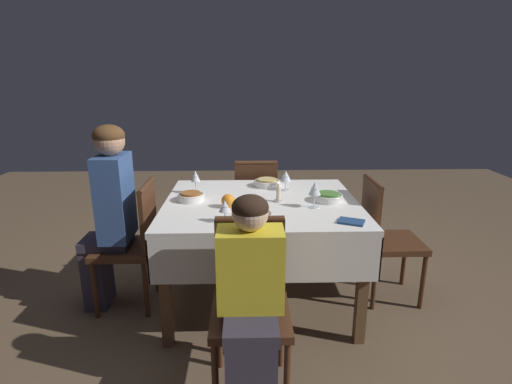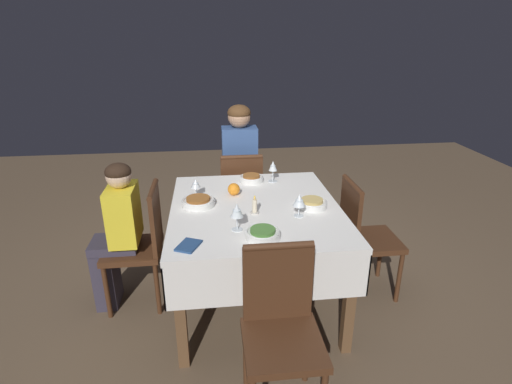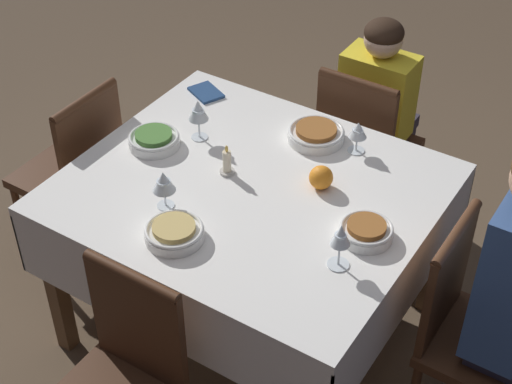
{
  "view_description": "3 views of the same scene",
  "coord_description": "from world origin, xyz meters",
  "px_view_note": "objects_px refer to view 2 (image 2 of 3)",
  "views": [
    {
      "loc": [
        0.1,
        2.5,
        1.52
      ],
      "look_at": [
        0.03,
        -0.06,
        0.77
      ],
      "focal_mm": 28.0,
      "sensor_mm": 36.0,
      "label": 1
    },
    {
      "loc": [
        -2.38,
        0.28,
        1.79
      ],
      "look_at": [
        0.04,
        -0.01,
        0.82
      ],
      "focal_mm": 28.0,
      "sensor_mm": 36.0,
      "label": 2
    },
    {
      "loc": [
        1.18,
        -1.81,
        2.45
      ],
      "look_at": [
        0.09,
        -0.1,
        0.81
      ],
      "focal_mm": 55.0,
      "sensor_mm": 36.0,
      "label": 3
    }
  ],
  "objects_px": {
    "wine_glass_west": "(237,211)",
    "candle_centerpiece": "(255,207)",
    "chair_south": "(363,233)",
    "wine_glass_south": "(299,201)",
    "wine_glass_north": "(196,184)",
    "chair_north": "(142,241)",
    "bowl_north": "(198,202)",
    "bowl_south": "(312,203)",
    "bowl_east": "(251,178)",
    "wine_glass_east": "(273,167)",
    "bowl_west": "(263,233)",
    "chair_west": "(281,324)",
    "napkin_red_folded": "(189,246)",
    "person_child_yellow": "(117,231)",
    "chair_east": "(241,194)",
    "person_adult_denim": "(240,165)",
    "orange_fruit": "(234,189)",
    "dining_table": "(255,219)"
  },
  "relations": [
    {
      "from": "wine_glass_west",
      "to": "candle_centerpiece",
      "type": "relative_size",
      "value": 1.37
    },
    {
      "from": "chair_south",
      "to": "wine_glass_south",
      "type": "xyz_separation_m",
      "value": [
        -0.2,
        0.52,
        0.36
      ]
    },
    {
      "from": "wine_glass_north",
      "to": "wine_glass_south",
      "type": "distance_m",
      "value": 0.75
    },
    {
      "from": "chair_north",
      "to": "bowl_north",
      "type": "distance_m",
      "value": 0.49
    },
    {
      "from": "bowl_south",
      "to": "candle_centerpiece",
      "type": "bearing_deg",
      "value": 97.94
    },
    {
      "from": "bowl_east",
      "to": "wine_glass_north",
      "type": "xyz_separation_m",
      "value": [
        -0.24,
        0.41,
        0.06
      ]
    },
    {
      "from": "wine_glass_east",
      "to": "bowl_west",
      "type": "distance_m",
      "value": 0.91
    },
    {
      "from": "chair_west",
      "to": "napkin_red_folded",
      "type": "distance_m",
      "value": 0.63
    },
    {
      "from": "bowl_north",
      "to": "person_child_yellow",
      "type": "bearing_deg",
      "value": 87.27
    },
    {
      "from": "chair_east",
      "to": "wine_glass_south",
      "type": "height_order",
      "value": "wine_glass_south"
    },
    {
      "from": "person_adult_denim",
      "to": "wine_glass_south",
      "type": "xyz_separation_m",
      "value": [
        -1.17,
        -0.28,
        0.14
      ]
    },
    {
      "from": "wine_glass_east",
      "to": "chair_west",
      "type": "bearing_deg",
      "value": 172.93
    },
    {
      "from": "chair_south",
      "to": "person_adult_denim",
      "type": "bearing_deg",
      "value": 39.24
    },
    {
      "from": "person_adult_denim",
      "to": "napkin_red_folded",
      "type": "xyz_separation_m",
      "value": [
        -1.48,
        0.39,
        0.04
      ]
    },
    {
      "from": "bowl_east",
      "to": "bowl_south",
      "type": "relative_size",
      "value": 0.9
    },
    {
      "from": "chair_south",
      "to": "orange_fruit",
      "type": "xyz_separation_m",
      "value": [
        0.2,
        0.89,
        0.3
      ]
    },
    {
      "from": "person_child_yellow",
      "to": "bowl_east",
      "type": "bearing_deg",
      "value": 111.95
    },
    {
      "from": "chair_north",
      "to": "orange_fruit",
      "type": "distance_m",
      "value": 0.72
    },
    {
      "from": "bowl_south",
      "to": "napkin_red_folded",
      "type": "xyz_separation_m",
      "value": [
        -0.43,
        0.78,
        -0.02
      ]
    },
    {
      "from": "candle_centerpiece",
      "to": "dining_table",
      "type": "bearing_deg",
      "value": -8.63
    },
    {
      "from": "chair_east",
      "to": "orange_fruit",
      "type": "relative_size",
      "value": 10.11
    },
    {
      "from": "person_child_yellow",
      "to": "wine_glass_south",
      "type": "bearing_deg",
      "value": 77.17
    },
    {
      "from": "wine_glass_north",
      "to": "chair_west",
      "type": "bearing_deg",
      "value": -158.81
    },
    {
      "from": "chair_north",
      "to": "chair_south",
      "type": "distance_m",
      "value": 1.54
    },
    {
      "from": "chair_east",
      "to": "napkin_red_folded",
      "type": "xyz_separation_m",
      "value": [
        -1.34,
        0.39,
        0.26
      ]
    },
    {
      "from": "person_child_yellow",
      "to": "chair_north",
      "type": "bearing_deg",
      "value": 90.0
    },
    {
      "from": "wine_glass_south",
      "to": "candle_centerpiece",
      "type": "bearing_deg",
      "value": 74.68
    },
    {
      "from": "person_child_yellow",
      "to": "wine_glass_east",
      "type": "distance_m",
      "value": 1.2
    },
    {
      "from": "chair_north",
      "to": "wine_glass_north",
      "type": "distance_m",
      "value": 0.53
    },
    {
      "from": "wine_glass_north",
      "to": "bowl_west",
      "type": "distance_m",
      "value": 0.76
    },
    {
      "from": "dining_table",
      "to": "bowl_east",
      "type": "bearing_deg",
      "value": -2.97
    },
    {
      "from": "bowl_south",
      "to": "orange_fruit",
      "type": "height_order",
      "value": "orange_fruit"
    },
    {
      "from": "chair_east",
      "to": "orange_fruit",
      "type": "xyz_separation_m",
      "value": [
        -0.64,
        0.1,
        0.3
      ]
    },
    {
      "from": "bowl_north",
      "to": "bowl_south",
      "type": "height_order",
      "value": "same"
    },
    {
      "from": "wine_glass_south",
      "to": "orange_fruit",
      "type": "relative_size",
      "value": 1.69
    },
    {
      "from": "chair_east",
      "to": "wine_glass_north",
      "type": "height_order",
      "value": "chair_east"
    },
    {
      "from": "napkin_red_folded",
      "to": "wine_glass_west",
      "type": "bearing_deg",
      "value": -58.95
    },
    {
      "from": "chair_west",
      "to": "bowl_south",
      "type": "bearing_deg",
      "value": 66.8
    },
    {
      "from": "chair_west",
      "to": "orange_fruit",
      "type": "bearing_deg",
      "value": 98.17
    },
    {
      "from": "bowl_east",
      "to": "candle_centerpiece",
      "type": "bearing_deg",
      "value": 175.94
    },
    {
      "from": "bowl_west",
      "to": "candle_centerpiece",
      "type": "xyz_separation_m",
      "value": [
        0.33,
        0.01,
        0.01
      ]
    },
    {
      "from": "bowl_east",
      "to": "wine_glass_north",
      "type": "bearing_deg",
      "value": 120.71
    },
    {
      "from": "bowl_east",
      "to": "wine_glass_south",
      "type": "distance_m",
      "value": 0.69
    },
    {
      "from": "candle_centerpiece",
      "to": "napkin_red_folded",
      "type": "xyz_separation_m",
      "value": [
        -0.38,
        0.4,
        -0.04
      ]
    },
    {
      "from": "dining_table",
      "to": "bowl_north",
      "type": "distance_m",
      "value": 0.39
    },
    {
      "from": "bowl_west",
      "to": "orange_fruit",
      "type": "bearing_deg",
      "value": 10.19
    },
    {
      "from": "chair_west",
      "to": "wine_glass_west",
      "type": "xyz_separation_m",
      "value": [
        0.52,
        0.17,
        0.37
      ]
    },
    {
      "from": "wine_glass_west",
      "to": "chair_north",
      "type": "bearing_deg",
      "value": 56.83
    },
    {
      "from": "bowl_east",
      "to": "bowl_west",
      "type": "bearing_deg",
      "value": 177.86
    },
    {
      "from": "bowl_east",
      "to": "wine_glass_south",
      "type": "bearing_deg",
      "value": -160.78
    }
  ]
}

